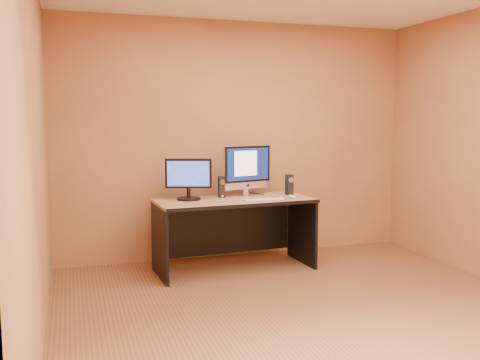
% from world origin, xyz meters
% --- Properties ---
extents(floor, '(4.00, 4.00, 0.00)m').
position_xyz_m(floor, '(0.00, 0.00, 0.00)').
color(floor, brown).
rests_on(floor, ground).
extents(walls, '(4.00, 4.00, 2.60)m').
position_xyz_m(walls, '(0.00, 0.00, 1.30)').
color(walls, '#A47142').
rests_on(walls, ground).
extents(desk, '(1.62, 0.79, 0.73)m').
position_xyz_m(desk, '(-0.21, 1.42, 0.37)').
color(desk, '#AA7B55').
rests_on(desk, ground).
extents(imac, '(0.60, 0.34, 0.54)m').
position_xyz_m(imac, '(-0.01, 1.59, 1.00)').
color(imac, silver).
rests_on(imac, desk).
extents(second_monitor, '(0.52, 0.37, 0.41)m').
position_xyz_m(second_monitor, '(-0.66, 1.52, 0.94)').
color(second_monitor, black).
rests_on(second_monitor, desk).
extents(speaker_left, '(0.07, 0.07, 0.22)m').
position_xyz_m(speaker_left, '(-0.30, 1.58, 0.84)').
color(speaker_left, black).
rests_on(speaker_left, desk).
extents(speaker_right, '(0.07, 0.08, 0.22)m').
position_xyz_m(speaker_right, '(0.44, 1.54, 0.84)').
color(speaker_right, black).
rests_on(speaker_right, desk).
extents(keyboard, '(0.43, 0.13, 0.02)m').
position_xyz_m(keyboard, '(0.04, 1.23, 0.74)').
color(keyboard, '#B7B7BC').
rests_on(keyboard, desk).
extents(mouse, '(0.07, 0.11, 0.04)m').
position_xyz_m(mouse, '(0.36, 1.30, 0.75)').
color(mouse, silver).
rests_on(mouse, desk).
extents(cable_a, '(0.09, 0.20, 0.01)m').
position_xyz_m(cable_a, '(0.13, 1.70, 0.73)').
color(cable_a, black).
rests_on(cable_a, desk).
extents(cable_b, '(0.09, 0.16, 0.01)m').
position_xyz_m(cable_b, '(-0.04, 1.73, 0.73)').
color(cable_b, black).
rests_on(cable_b, desk).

